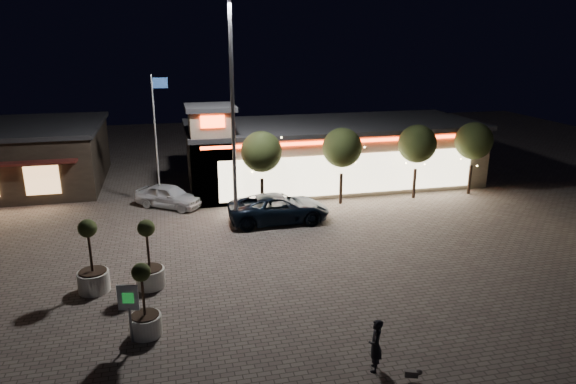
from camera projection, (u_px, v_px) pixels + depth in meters
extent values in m
plane|color=#675C54|center=(214.00, 306.00, 20.06)|extent=(90.00, 90.00, 0.00)
cube|color=tan|center=(332.00, 154.00, 36.58)|extent=(20.00, 8.00, 4.00)
cube|color=#262628|center=(332.00, 124.00, 35.95)|extent=(20.40, 8.40, 0.30)
cube|color=beige|center=(351.00, 174.00, 32.93)|extent=(17.00, 0.12, 2.60)
cube|color=#FF3A14|center=(352.00, 141.00, 32.27)|extent=(19.00, 0.10, 0.18)
cube|color=tan|center=(212.00, 157.00, 31.87)|extent=(2.60, 2.60, 5.80)
cube|color=#262628|center=(210.00, 108.00, 30.98)|extent=(3.00, 3.00, 0.30)
cube|color=#FF3A14|center=(213.00, 122.00, 29.92)|extent=(1.40, 0.10, 0.70)
cube|color=#F2B16C|center=(42.00, 180.00, 31.51)|extent=(2.00, 0.12, 1.80)
cylinder|color=gray|center=(233.00, 120.00, 26.19)|extent=(0.20, 0.20, 12.00)
cylinder|color=white|center=(156.00, 143.00, 30.54)|extent=(0.10, 0.10, 8.00)
cube|color=navy|center=(160.00, 83.00, 29.62)|extent=(0.90, 0.04, 0.60)
cylinder|color=#332319|center=(262.00, 194.00, 30.90)|extent=(0.20, 0.20, 1.92)
sphere|color=#2D3819|center=(261.00, 152.00, 30.14)|extent=(2.42, 2.42, 2.42)
cylinder|color=#332319|center=(341.00, 189.00, 32.01)|extent=(0.20, 0.20, 1.92)
sphere|color=#2D3819|center=(342.00, 148.00, 31.24)|extent=(2.42, 2.42, 2.42)
cylinder|color=#332319|center=(414.00, 184.00, 33.12)|extent=(0.20, 0.20, 1.92)
sphere|color=#2D3819|center=(417.00, 144.00, 32.35)|extent=(2.42, 2.42, 2.42)
cylinder|color=#332319|center=(470.00, 180.00, 34.00)|extent=(0.20, 0.20, 1.92)
sphere|color=#2D3819|center=(474.00, 141.00, 33.24)|extent=(2.42, 2.42, 2.42)
imported|color=black|center=(279.00, 208.00, 28.92)|extent=(5.72, 2.66, 1.58)
imported|color=silver|center=(169.00, 196.00, 31.40)|extent=(4.40, 3.80, 1.43)
imported|color=black|center=(376.00, 345.00, 15.98)|extent=(0.65, 0.76, 1.76)
cube|color=#59514C|center=(411.00, 374.00, 15.63)|extent=(0.43, 0.29, 0.21)
sphere|color=#59514C|center=(419.00, 372.00, 15.58)|extent=(0.19, 0.19, 0.19)
cylinder|color=silver|center=(94.00, 281.00, 21.12)|extent=(1.28, 1.28, 0.85)
cylinder|color=black|center=(93.00, 271.00, 20.99)|extent=(1.11, 1.11, 0.06)
cylinder|color=#332319|center=(90.00, 249.00, 20.70)|extent=(0.11, 0.11, 1.91)
sphere|color=#2D3819|center=(87.00, 228.00, 20.44)|extent=(0.74, 0.74, 0.74)
cylinder|color=silver|center=(146.00, 325.00, 18.04)|extent=(1.11, 1.11, 0.74)
cylinder|color=black|center=(145.00, 315.00, 17.92)|extent=(0.97, 0.97, 0.06)
cylinder|color=#332319|center=(143.00, 293.00, 17.67)|extent=(0.09, 0.09, 1.67)
sphere|color=#2D3819|center=(141.00, 272.00, 17.44)|extent=(0.65, 0.65, 0.65)
cylinder|color=silver|center=(150.00, 278.00, 21.49)|extent=(1.21, 1.21, 0.81)
cylinder|color=black|center=(150.00, 268.00, 21.36)|extent=(1.05, 1.05, 0.06)
cylinder|color=#332319|center=(148.00, 248.00, 21.09)|extent=(0.10, 0.10, 1.82)
sphere|color=#2D3819|center=(146.00, 228.00, 20.84)|extent=(0.71, 0.71, 0.71)
cylinder|color=gray|center=(131.00, 325.00, 17.53)|extent=(0.09, 0.09, 1.31)
cube|color=white|center=(128.00, 298.00, 17.23)|extent=(0.71, 0.22, 0.93)
cube|color=#16872A|center=(128.00, 298.00, 17.19)|extent=(0.38, 0.11, 0.38)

